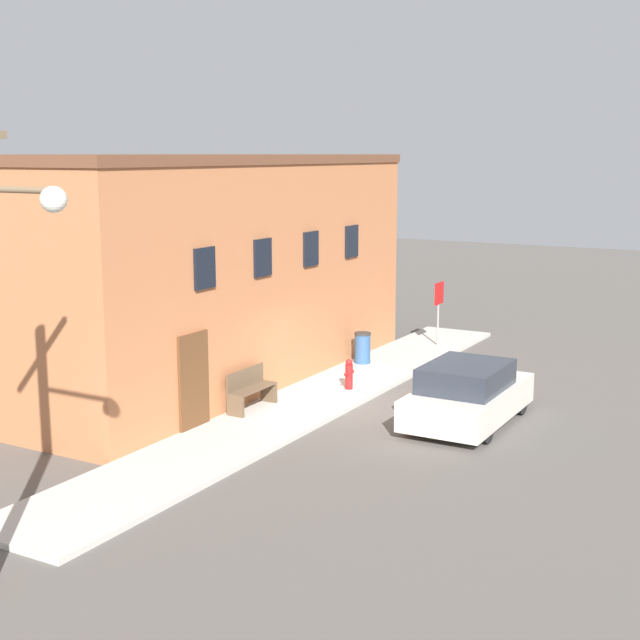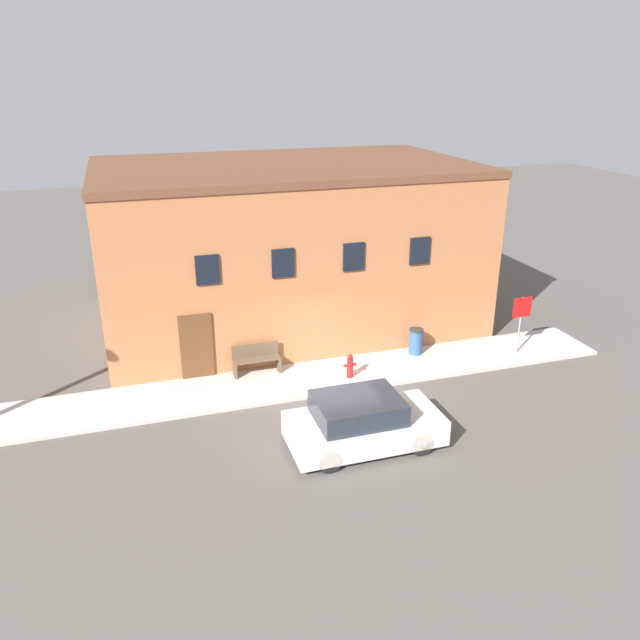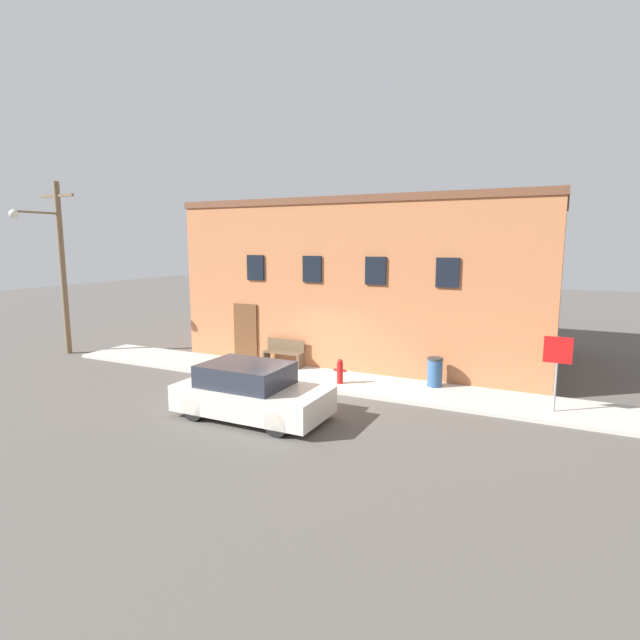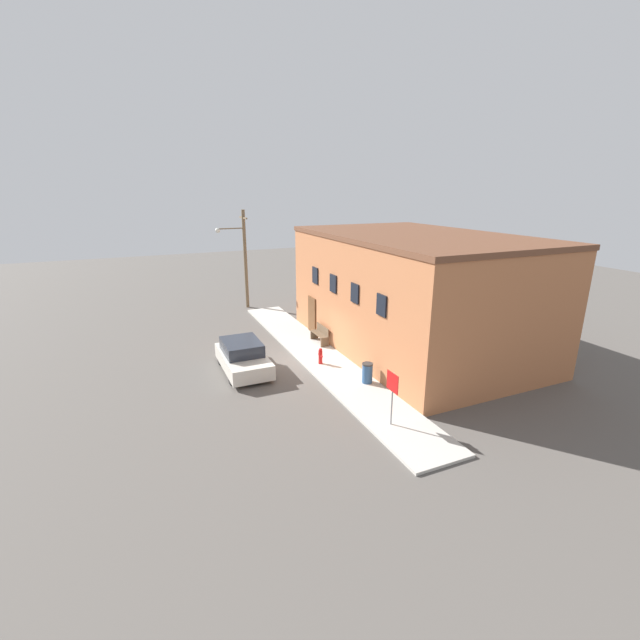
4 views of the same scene
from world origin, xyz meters
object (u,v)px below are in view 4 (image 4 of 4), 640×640
object	(u,v)px
fire_hydrant	(320,356)
stop_sign	(392,389)
parked_car	(243,357)
utility_pole	(243,255)
bench	(320,334)
trash_bin	(367,373)

from	to	relation	value
fire_hydrant	stop_sign	world-z (taller)	stop_sign
fire_hydrant	parked_car	bearing A→B (deg)	-105.18
fire_hydrant	stop_sign	bearing A→B (deg)	0.39
stop_sign	utility_pole	size ratio (longest dim) A/B	0.29
fire_hydrant	utility_pole	distance (m)	12.27
fire_hydrant	stop_sign	distance (m)	6.14
utility_pole	parked_car	size ratio (longest dim) A/B	1.73
bench	utility_pole	distance (m)	9.82
stop_sign	parked_car	size ratio (longest dim) A/B	0.50
stop_sign	trash_bin	world-z (taller)	stop_sign
parked_car	trash_bin	bearing A→B (deg)	50.80
bench	parked_car	xyz separation A→B (m)	(1.75, -4.70, 0.10)
bench	utility_pole	bearing A→B (deg)	-168.69
fire_hydrant	utility_pole	size ratio (longest dim) A/B	0.11
bench	utility_pole	size ratio (longest dim) A/B	0.22
bench	fire_hydrant	bearing A→B (deg)	-23.78
fire_hydrant	trash_bin	bearing A→B (deg)	20.07
utility_pole	parked_car	bearing A→B (deg)	-14.85
bench	stop_sign	bearing A→B (deg)	-7.48
utility_pole	parked_car	xyz separation A→B (m)	(10.87, -2.88, -3.07)
fire_hydrant	parked_car	distance (m)	3.64
stop_sign	fire_hydrant	bearing A→B (deg)	-179.61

